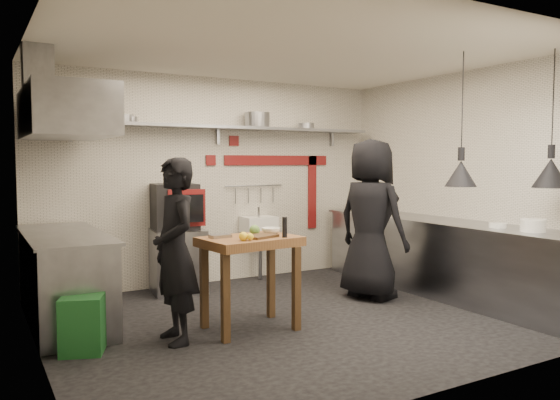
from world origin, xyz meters
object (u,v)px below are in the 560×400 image
chef_right (371,219)px  prep_table (250,283)px  green_bin (83,324)px  chef_left (175,250)px  oven_stand (178,261)px  combi_oven (175,207)px

chef_right → prep_table: bearing=87.8°
green_bin → chef_left: size_ratio=0.29×
prep_table → chef_right: 1.94m
prep_table → chef_left: bearing=174.0°
green_bin → chef_left: bearing=-9.1°
oven_stand → chef_left: bearing=-103.3°
oven_stand → chef_left: chef_left is taller
green_bin → chef_right: size_ratio=0.26×
chef_left → chef_right: bearing=98.0°
prep_table → chef_left: 0.86m
prep_table → chef_right: bearing=5.4°
combi_oven → prep_table: 2.00m
combi_oven → green_bin: size_ratio=1.16×
green_bin → prep_table: prep_table is taller
oven_stand → prep_table: bearing=-80.3°
combi_oven → prep_table: (0.12, -1.89, -0.63)m
chef_left → combi_oven: bearing=160.5°
combi_oven → chef_right: (1.95, -1.50, -0.12)m
green_bin → oven_stand: bearing=49.5°
green_bin → chef_right: 3.48m
green_bin → prep_table: (1.56, -0.12, 0.21)m
prep_table → chef_left: (-0.77, -0.01, 0.39)m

